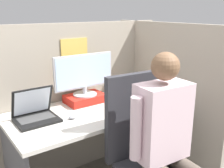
% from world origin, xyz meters
% --- Properties ---
extents(cubicle_panel_back, '(1.93, 0.05, 1.43)m').
position_xyz_m(cubicle_panel_back, '(0.00, 0.73, 0.72)').
color(cubicle_panel_back, gray).
rests_on(cubicle_panel_back, ground).
extents(cubicle_panel_right, '(0.04, 1.34, 1.43)m').
position_xyz_m(cubicle_panel_right, '(0.74, 0.28, 0.71)').
color(cubicle_panel_right, gray).
rests_on(cubicle_panel_right, ground).
extents(desk, '(1.43, 0.70, 0.74)m').
position_xyz_m(desk, '(0.00, 0.35, 0.56)').
color(desk, beige).
rests_on(desk, ground).
extents(paper_box, '(0.34, 0.23, 0.07)m').
position_xyz_m(paper_box, '(0.02, 0.55, 0.78)').
color(paper_box, red).
rests_on(paper_box, desk).
extents(monitor, '(0.56, 0.21, 0.36)m').
position_xyz_m(monitor, '(0.02, 0.55, 1.00)').
color(monitor, '#B2B2B7').
rests_on(monitor, paper_box).
extents(laptop, '(0.30, 0.25, 0.25)m').
position_xyz_m(laptop, '(-0.48, 0.42, 0.79)').
color(laptop, black).
rests_on(laptop, desk).
extents(mouse, '(0.06, 0.04, 0.03)m').
position_xyz_m(mouse, '(-0.25, 0.28, 0.76)').
color(mouse, gray).
rests_on(mouse, desk).
extents(stapler, '(0.04, 0.16, 0.04)m').
position_xyz_m(stapler, '(0.63, 0.32, 0.76)').
color(stapler, black).
rests_on(stapler, desk).
extents(carrot_toy, '(0.05, 0.12, 0.05)m').
position_xyz_m(carrot_toy, '(0.19, 0.08, 0.77)').
color(carrot_toy, orange).
rests_on(carrot_toy, desk).
extents(office_chair, '(0.53, 0.58, 1.12)m').
position_xyz_m(office_chair, '(0.07, -0.22, 0.57)').
color(office_chair, '#2D2D33').
rests_on(office_chair, ground).
extents(person, '(0.48, 0.47, 1.30)m').
position_xyz_m(person, '(0.08, -0.39, 0.75)').
color(person, brown).
rests_on(person, ground).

